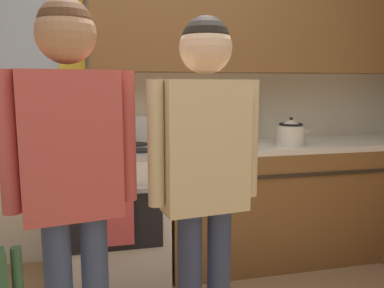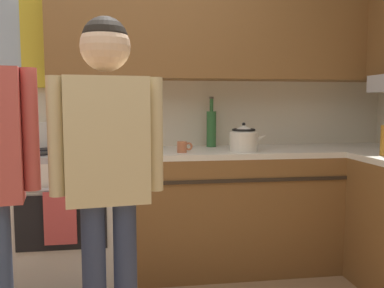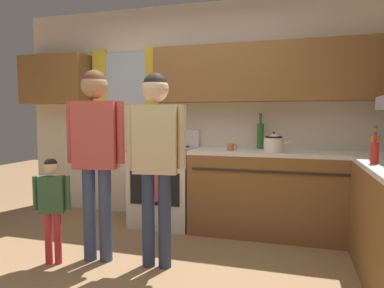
{
  "view_description": "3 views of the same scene",
  "coord_description": "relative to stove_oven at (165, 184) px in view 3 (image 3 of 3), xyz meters",
  "views": [
    {
      "loc": [
        -0.35,
        -1.16,
        1.34
      ],
      "look_at": [
        0.16,
        1.02,
        1.0
      ],
      "focal_mm": 36.75,
      "sensor_mm": 36.0,
      "label": 1
    },
    {
      "loc": [
        0.19,
        -1.38,
        1.24
      ],
      "look_at": [
        0.51,
        0.78,
        1.02
      ],
      "focal_mm": 37.66,
      "sensor_mm": 36.0,
      "label": 2
    },
    {
      "loc": [
        1.16,
        -2.2,
        1.27
      ],
      "look_at": [
        0.27,
        0.84,
        1.01
      ],
      "focal_mm": 32.37,
      "sensor_mm": 36.0,
      "label": 3
    }
  ],
  "objects": [
    {
      "name": "back_wall_unit",
      "position": [
        0.35,
        0.28,
        1.0
      ],
      "size": [
        4.6,
        0.42,
        2.6
      ],
      "color": "beige",
      "rests_on": "ground"
    },
    {
      "name": "kitchen_counter_run",
      "position": [
        1.79,
        -0.44,
        -0.02
      ],
      "size": [
        2.2,
        2.13,
        0.9
      ],
      "color": "brown",
      "rests_on": "ground"
    },
    {
      "name": "stove_oven",
      "position": [
        0.0,
        0.0,
        0.0
      ],
      "size": [
        0.69,
        0.67,
        1.1
      ],
      "color": "silver",
      "rests_on": "ground"
    },
    {
      "name": "bottle_sauce_red",
      "position": [
        2.03,
        -0.82,
        0.53
      ],
      "size": [
        0.06,
        0.06,
        0.25
      ],
      "color": "red",
      "rests_on": "kitchen_counter_run"
    },
    {
      "name": "bottle_oil_amber",
      "position": [
        2.09,
        -0.53,
        0.54
      ],
      "size": [
        0.06,
        0.06,
        0.29
      ],
      "color": "#B27223",
      "rests_on": "kitchen_counter_run"
    },
    {
      "name": "bottle_wine_green",
      "position": [
        1.07,
        0.18,
        0.58
      ],
      "size": [
        0.08,
        0.08,
        0.39
      ],
      "color": "#2D6633",
      "rests_on": "kitchen_counter_run"
    },
    {
      "name": "cup_terracotta",
      "position": [
        0.8,
        -0.16,
        0.47
      ],
      "size": [
        0.11,
        0.07,
        0.08
      ],
      "color": "#B76642",
      "rests_on": "kitchen_counter_run"
    },
    {
      "name": "stovetop_kettle",
      "position": [
        1.24,
        -0.16,
        0.53
      ],
      "size": [
        0.27,
        0.2,
        0.21
      ],
      "color": "silver",
      "rests_on": "kitchen_counter_run"
    },
    {
      "name": "adult_holding_child",
      "position": [
        -0.2,
        -1.14,
        0.57
      ],
      "size": [
        0.51,
        0.22,
        1.66
      ],
      "color": "#38476B",
      "rests_on": "ground"
    },
    {
      "name": "adult_in_plaid",
      "position": [
        0.35,
        -1.11,
        0.55
      ],
      "size": [
        0.5,
        0.22,
        1.61
      ],
      "color": "#2D3856",
      "rests_on": "ground"
    },
    {
      "name": "small_child",
      "position": [
        -0.52,
        -1.31,
        0.1
      ],
      "size": [
        0.3,
        0.15,
        0.91
      ],
      "color": "red",
      "rests_on": "ground"
    }
  ]
}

